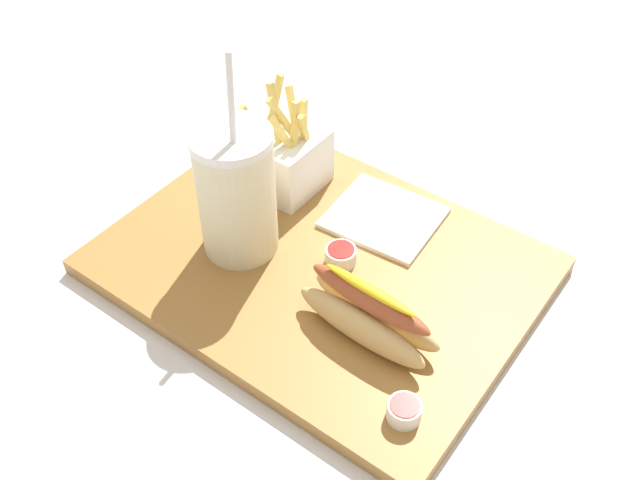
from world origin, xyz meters
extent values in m
cube|color=silver|center=(0.00, 0.00, -0.01)|extent=(2.40, 2.40, 0.02)
cube|color=olive|center=(0.00, 0.00, 0.01)|extent=(0.46, 0.35, 0.02)
cylinder|color=beige|center=(-0.09, -0.03, 0.09)|extent=(0.09, 0.09, 0.15)
cylinder|color=white|center=(-0.09, -0.03, 0.17)|extent=(0.09, 0.09, 0.01)
cylinder|color=white|center=(-0.08, -0.03, 0.22)|extent=(0.02, 0.03, 0.09)
cube|color=white|center=(-0.12, 0.08, 0.06)|extent=(0.11, 0.09, 0.07)
cube|color=#E5C660|center=(-0.12, 0.11, 0.10)|extent=(0.03, 0.02, 0.07)
cube|color=#E5C660|center=(-0.09, 0.08, 0.11)|extent=(0.01, 0.02, 0.07)
cube|color=#E5C660|center=(-0.15, 0.07, 0.10)|extent=(0.01, 0.03, 0.06)
cube|color=#E5C660|center=(-0.10, 0.08, 0.11)|extent=(0.03, 0.04, 0.09)
cube|color=#E5C660|center=(-0.10, 0.10, 0.11)|extent=(0.01, 0.01, 0.06)
cube|color=#E5C660|center=(-0.14, 0.09, 0.12)|extent=(0.03, 0.01, 0.09)
cube|color=#E5C660|center=(-0.10, 0.06, 0.11)|extent=(0.03, 0.03, 0.07)
cube|color=#E5C660|center=(-0.12, 0.07, 0.12)|extent=(0.02, 0.01, 0.09)
cube|color=#E5C660|center=(-0.09, 0.09, 0.10)|extent=(0.01, 0.02, 0.06)
ellipsoid|color=tan|center=(0.10, -0.07, 0.04)|extent=(0.16, 0.03, 0.04)
ellipsoid|color=tan|center=(0.10, -0.04, 0.04)|extent=(0.16, 0.03, 0.04)
ellipsoid|color=#994728|center=(0.10, -0.05, 0.07)|extent=(0.14, 0.03, 0.02)
ellipsoid|color=gold|center=(0.10, -0.05, 0.08)|extent=(0.11, 0.02, 0.01)
cylinder|color=white|center=(0.02, 0.01, 0.03)|extent=(0.04, 0.04, 0.02)
cylinder|color=#B2140F|center=(0.02, 0.01, 0.04)|extent=(0.03, 0.03, 0.01)
cylinder|color=white|center=(-0.16, 0.01, 0.03)|extent=(0.03, 0.03, 0.02)
cylinder|color=#B2140F|center=(-0.16, 0.01, 0.03)|extent=(0.03, 0.03, 0.01)
cylinder|color=white|center=(0.18, -0.12, 0.03)|extent=(0.03, 0.03, 0.02)
cylinder|color=#B2140F|center=(0.18, -0.12, 0.04)|extent=(0.03, 0.03, 0.01)
cube|color=white|center=(0.02, 0.10, 0.02)|extent=(0.13, 0.12, 0.01)
camera|label=1|loc=(0.34, -0.46, 0.61)|focal=40.89mm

